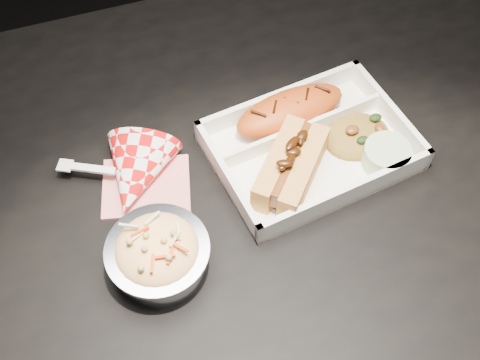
% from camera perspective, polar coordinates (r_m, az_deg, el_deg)
% --- Properties ---
extents(dining_table, '(1.20, 0.80, 0.75)m').
position_cam_1_polar(dining_table, '(0.84, 0.29, -4.51)').
color(dining_table, black).
rests_on(dining_table, ground).
extents(food_tray, '(0.27, 0.21, 0.04)m').
position_cam_1_polar(food_tray, '(0.79, 6.63, 3.00)').
color(food_tray, white).
rests_on(food_tray, dining_table).
extents(fried_pastry, '(0.16, 0.08, 0.04)m').
position_cam_1_polar(fried_pastry, '(0.81, 4.77, 6.60)').
color(fried_pastry, '#B84612').
rests_on(fried_pastry, food_tray).
extents(hotdog, '(0.13, 0.13, 0.06)m').
position_cam_1_polar(hotdog, '(0.75, 4.86, 1.36)').
color(hotdog, '#DA974A').
rests_on(hotdog, food_tray).
extents(fried_rice_mound, '(0.10, 0.09, 0.03)m').
position_cam_1_polar(fried_rice_mound, '(0.80, 11.15, 4.59)').
color(fried_rice_mound, olive).
rests_on(fried_rice_mound, food_tray).
extents(cupcake_liner, '(0.06, 0.06, 0.03)m').
position_cam_1_polar(cupcake_liner, '(0.79, 13.69, 2.21)').
color(cupcake_liner, '#B4D09D').
rests_on(cupcake_liner, food_tray).
extents(foil_coleslaw_cup, '(0.12, 0.12, 0.07)m').
position_cam_1_polar(foil_coleslaw_cup, '(0.69, -7.78, -6.92)').
color(foil_coleslaw_cup, silver).
rests_on(foil_coleslaw_cup, dining_table).
extents(napkin_fork, '(0.17, 0.14, 0.10)m').
position_cam_1_polar(napkin_fork, '(0.77, -9.91, 0.41)').
color(napkin_fork, red).
rests_on(napkin_fork, dining_table).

